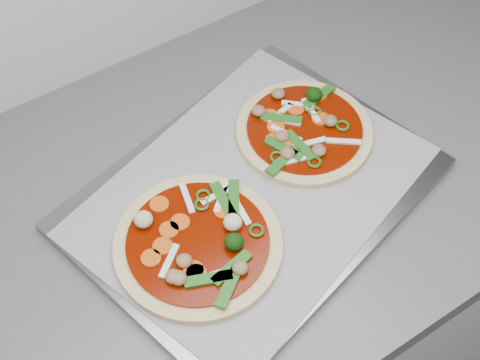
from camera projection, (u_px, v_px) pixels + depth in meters
countertop at (140, 243)px, 0.88m from camera, size 3.60×0.60×0.04m
baking_tray at (253, 194)px, 0.89m from camera, size 0.53×0.44×0.01m
parchment at (253, 190)px, 0.89m from camera, size 0.52×0.44×0.00m
pizza_left at (199, 243)px, 0.83m from camera, size 0.25×0.25×0.04m
pizza_right at (303, 130)px, 0.94m from camera, size 0.20×0.20×0.03m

